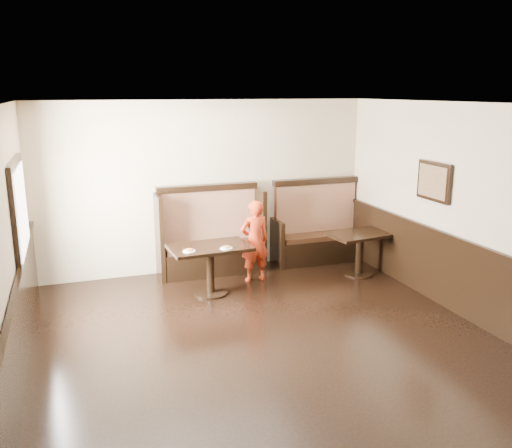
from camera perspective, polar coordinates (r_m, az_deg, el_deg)
name	(u,v)px	position (r m, az deg, el deg)	size (l,w,h in m)	color
ground	(286,362)	(6.22, 3.13, -14.33)	(7.00, 7.00, 0.00)	black
room_shell	(252,300)	(6.08, -0.43, -8.04)	(7.00, 7.00, 7.00)	#CAB192
booth_main	(210,241)	(8.95, -4.83, -1.81)	(1.75, 0.72, 1.45)	black
booth_neighbor	(318,234)	(9.61, 6.50, -1.03)	(1.65, 0.72, 1.45)	black
table_main	(210,257)	(7.96, -4.85, -3.51)	(1.20, 0.80, 0.74)	black
table_neighbor	(359,243)	(8.94, 10.83, -2.03)	(1.09, 0.79, 0.70)	black
child	(255,241)	(8.48, -0.15, -1.80)	(0.47, 0.31, 1.30)	red
pizza_plate_left	(189,251)	(7.67, -7.06, -2.79)	(0.18, 0.18, 0.03)	white
pizza_plate_right	(226,248)	(7.76, -3.15, -2.51)	(0.18, 0.18, 0.03)	white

